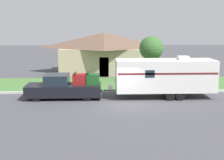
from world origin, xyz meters
name	(u,v)px	position (x,y,z in m)	size (l,w,h in m)	color
ground_plane	(122,104)	(0.00, 0.00, 0.00)	(120.00, 120.00, 0.00)	#47474C
curb_strip	(119,92)	(0.00, 3.75, 0.07)	(80.00, 0.30, 0.14)	beige
lawn_strip	(117,84)	(0.00, 7.40, 0.01)	(80.00, 7.00, 0.03)	#477538
house_across_street	(104,52)	(-1.12, 14.59, 2.39)	(10.52, 6.66, 4.62)	tan
pickup_truck	(65,87)	(-4.29, 1.93, 0.87)	(5.79, 2.10, 2.00)	black
travel_trailer	(165,75)	(3.43, 1.93, 1.73)	(8.50, 2.34, 3.23)	black
mailbox	(136,79)	(1.49, 4.79, 0.97)	(0.48, 0.20, 1.26)	brown
tree_in_yard	(151,48)	(3.16, 7.02, 3.39)	(2.21, 2.21, 4.53)	brown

